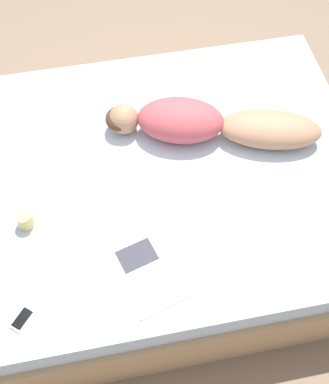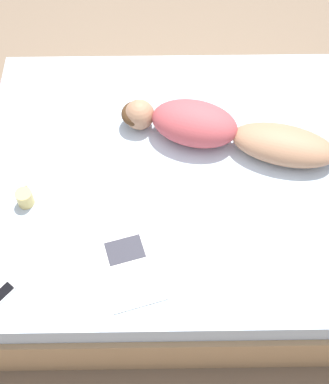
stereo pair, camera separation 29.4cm
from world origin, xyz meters
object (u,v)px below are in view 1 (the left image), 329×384
object	(u,v)px
open_magazine	(146,272)
coffee_mug	(25,219)
person	(208,124)
cell_phone	(22,319)

from	to	relation	value
open_magazine	coffee_mug	bearing A→B (deg)	39.00
person	open_magazine	bearing A→B (deg)	163.72
open_magazine	coffee_mug	xyz separation A→B (m)	(0.41, 0.58, 0.05)
cell_phone	person	bearing A→B (deg)	-99.77
open_magazine	cell_phone	xyz separation A→B (m)	(-0.13, 0.63, 0.00)
coffee_mug	cell_phone	distance (m)	0.54
person	cell_phone	distance (m)	1.50
person	open_magazine	xyz separation A→B (m)	(-0.83, 0.52, -0.10)
person	coffee_mug	xyz separation A→B (m)	(-0.42, 1.11, -0.05)
open_magazine	coffee_mug	world-z (taller)	coffee_mug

